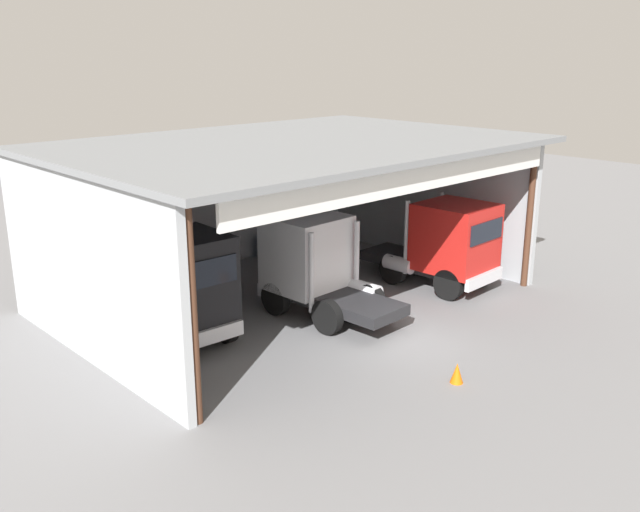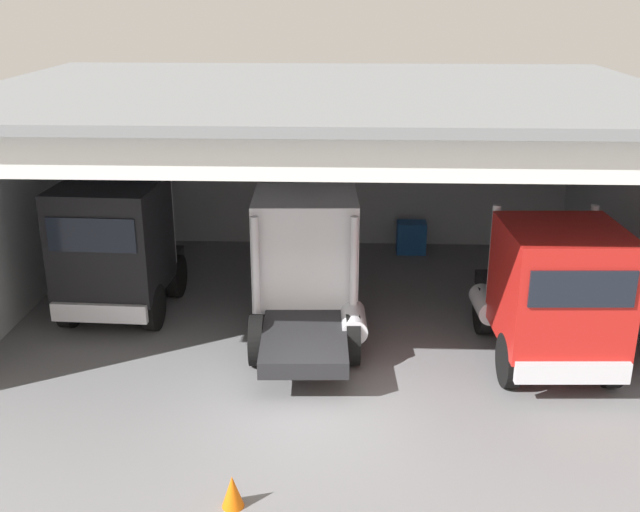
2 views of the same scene
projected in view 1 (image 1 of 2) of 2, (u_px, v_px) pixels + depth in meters
The scene contains 8 objects.
ground_plane at pixel (401, 340), 21.51m from camera, with size 80.00×80.00×0.00m, color slate.
workshop_shed at pixel (271, 186), 24.68m from camera, with size 15.85×11.28×5.70m.
truck_black_left_bay at pixel (181, 287), 20.69m from camera, with size 2.61×4.49×3.54m.
truck_white_center_right_bay at pixel (314, 263), 23.31m from camera, with size 2.71×5.09×3.32m.
truck_red_right_bay at pixel (447, 243), 25.76m from camera, with size 2.68×5.33×3.35m.
oil_drum at pixel (54, 301), 23.55m from camera, with size 0.58×0.58×0.88m, color gold.
tool_cart at pixel (271, 248), 29.69m from camera, with size 0.90×0.60×1.00m, color #1E59A5.
traffic_cone at pixel (457, 373), 18.67m from camera, with size 0.36×0.36×0.56m, color orange.
Camera 1 is at (-15.51, -12.69, 8.62)m, focal length 39.02 mm.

